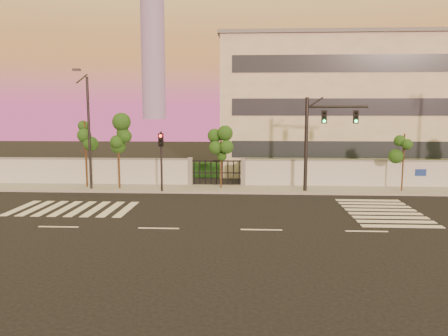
{
  "coord_description": "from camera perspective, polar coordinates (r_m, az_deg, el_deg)",
  "views": [
    {
      "loc": [
        -0.71,
        -20.5,
        5.7
      ],
      "look_at": [
        -2.12,
        6.0,
        2.21
      ],
      "focal_mm": 35.0,
      "sensor_mm": 36.0,
      "label": 1
    }
  ],
  "objects": [
    {
      "name": "ground",
      "position": [
        21.29,
        4.9,
        -8.06
      ],
      "size": [
        120.0,
        120.0,
        0.0
      ],
      "primitive_type": "plane",
      "color": "black",
      "rests_on": "ground"
    },
    {
      "name": "sidewalk",
      "position": [
        31.51,
        4.3,
        -2.8
      ],
      "size": [
        60.0,
        3.0,
        0.15
      ],
      "primitive_type": "cube",
      "color": "gray",
      "rests_on": "ground"
    },
    {
      "name": "perimeter_wall",
      "position": [
        32.83,
        4.44,
        -0.63
      ],
      "size": [
        60.0,
        0.36,
        2.2
      ],
      "color": "#B5B7BC",
      "rests_on": "ground"
    },
    {
      "name": "hedge_row",
      "position": [
        35.62,
        6.04,
        -0.42
      ],
      "size": [
        41.0,
        4.25,
        1.8
      ],
      "color": "black",
      "rests_on": "ground"
    },
    {
      "name": "institutional_building",
      "position": [
        43.58,
        16.08,
        7.81
      ],
      "size": [
        24.4,
        12.4,
        12.25
      ],
      "color": "#B6B19A",
      "rests_on": "ground"
    },
    {
      "name": "distant_skyscraper",
      "position": [
        312.41,
        -9.32,
        17.78
      ],
      "size": [
        16.0,
        16.0,
        118.0
      ],
      "color": "gray",
      "rests_on": "ground"
    },
    {
      "name": "road_markings",
      "position": [
        24.93,
        0.97,
        -5.7
      ],
      "size": [
        57.0,
        7.62,
        0.02
      ],
      "color": "silver",
      "rests_on": "ground"
    },
    {
      "name": "street_tree_b",
      "position": [
        33.18,
        -17.63,
        3.59
      ],
      "size": [
        1.56,
        1.24,
        4.95
      ],
      "color": "#382314",
      "rests_on": "ground"
    },
    {
      "name": "street_tree_c",
      "position": [
        31.91,
        -13.62,
        4.21
      ],
      "size": [
        1.64,
        1.3,
        5.42
      ],
      "color": "#382314",
      "rests_on": "ground"
    },
    {
      "name": "street_tree_d",
      "position": [
        31.34,
        -0.35,
        3.07
      ],
      "size": [
        1.44,
        1.14,
        4.45
      ],
      "color": "#382314",
      "rests_on": "ground"
    },
    {
      "name": "street_tree_e",
      "position": [
        32.6,
        22.45,
        2.26
      ],
      "size": [
        1.3,
        1.03,
        4.14
      ],
      "color": "#382314",
      "rests_on": "ground"
    },
    {
      "name": "traffic_signal_main",
      "position": [
        30.74,
        12.25,
        4.49
      ],
      "size": [
        4.17,
        0.78,
        6.61
      ],
      "rotation": [
        0.0,
        0.0,
        -0.15
      ],
      "color": "black",
      "rests_on": "ground"
    },
    {
      "name": "traffic_signal_secondary",
      "position": [
        30.32,
        -8.2,
        1.78
      ],
      "size": [
        0.33,
        0.33,
        4.28
      ],
      "rotation": [
        0.0,
        0.0,
        -0.12
      ],
      "color": "black",
      "rests_on": "ground"
    },
    {
      "name": "streetlight_west",
      "position": [
        32.21,
        -17.34,
        5.13
      ],
      "size": [
        0.5,
        2.03,
        8.44
      ],
      "color": "black",
      "rests_on": "ground"
    }
  ]
}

